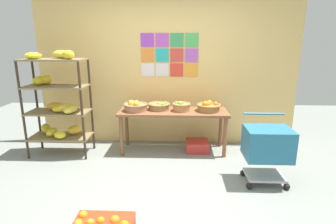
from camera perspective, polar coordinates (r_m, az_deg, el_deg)
The scene contains 10 objects.
ground at distance 3.44m, azimuth -1.56°, elevation -16.44°, with size 9.44×9.44×0.00m, color gray.
back_wall_with_art at distance 4.71m, azimuth -0.24°, elevation 9.37°, with size 4.44×0.07×2.67m.
banana_shelf_unit at distance 4.56m, azimuth -22.40°, elevation 2.48°, with size 0.94×0.56×1.65m.
display_table at distance 4.40m, azimuth 1.09°, elevation -0.78°, with size 1.74×0.57×0.69m.
fruit_basket_back_left at distance 4.39m, azimuth 8.51°, elevation 1.13°, with size 0.38×0.38×0.17m.
fruit_basket_right at distance 4.39m, azimuth -6.93°, elevation 1.26°, with size 0.39×0.39×0.17m.
fruit_basket_centre at distance 4.43m, azimuth -1.89°, elevation 1.29°, with size 0.36×0.36×0.13m.
fruit_basket_back_right at distance 4.35m, azimuth 2.82°, elevation 1.19°, with size 0.29×0.29×0.16m.
produce_crate_under_table at distance 4.58m, azimuth 6.16°, elevation -7.07°, with size 0.37×0.35×0.17m, color red.
shopping_cart at distance 3.64m, azimuth 20.11°, elevation -6.62°, with size 0.56×0.48×0.87m.
Camera 1 is at (0.21, -2.94, 1.78)m, focal length 29.03 mm.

